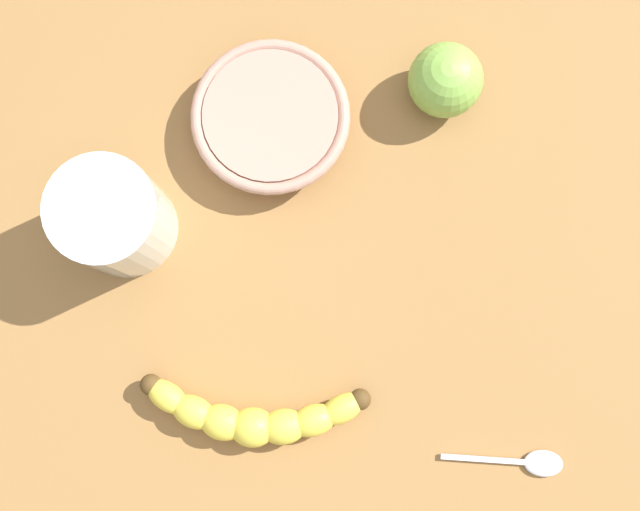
# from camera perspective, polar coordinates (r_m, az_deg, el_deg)

# --- Properties ---
(wooden_tabletop) EXTENTS (1.20, 1.20, 0.03)m
(wooden_tabletop) POSITION_cam_1_polar(r_m,az_deg,el_deg) (0.78, 0.04, -5.35)
(wooden_tabletop) COLOR olive
(wooden_tabletop) RESTS_ON ground
(banana) EXTENTS (0.11, 0.20, 0.04)m
(banana) POSITION_cam_1_polar(r_m,az_deg,el_deg) (0.75, -4.67, -11.18)
(banana) COLOR yellow
(banana) RESTS_ON wooden_tabletop
(smoothie_glass) EXTENTS (0.10, 0.10, 0.11)m
(smoothie_glass) POSITION_cam_1_polar(r_m,az_deg,el_deg) (0.75, -14.10, 2.47)
(smoothie_glass) COLOR silver
(smoothie_glass) RESTS_ON wooden_tabletop
(ceramic_bowl) EXTENTS (0.15, 0.15, 0.04)m
(ceramic_bowl) POSITION_cam_1_polar(r_m,az_deg,el_deg) (0.78, -3.44, 9.49)
(ceramic_bowl) COLOR tan
(ceramic_bowl) RESTS_ON wooden_tabletop
(green_apple_fruit) EXTENTS (0.07, 0.07, 0.07)m
(green_apple_fruit) POSITION_cam_1_polar(r_m,az_deg,el_deg) (0.78, 8.75, 12.01)
(green_apple_fruit) COLOR #84B747
(green_apple_fruit) RESTS_ON wooden_tabletop
(teaspoon) EXTENTS (0.06, 0.11, 0.01)m
(teaspoon) POSITION_cam_1_polar(r_m,az_deg,el_deg) (0.79, 14.84, -13.82)
(teaspoon) COLOR silver
(teaspoon) RESTS_ON wooden_tabletop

